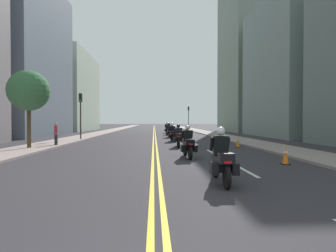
{
  "coord_description": "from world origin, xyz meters",
  "views": [
    {
      "loc": [
        -0.07,
        -1.57,
        1.81
      ],
      "look_at": [
        1.42,
        26.72,
        1.3
      ],
      "focal_mm": 28.8,
      "sensor_mm": 36.0,
      "label": 1
    }
  ],
  "objects_px": {
    "motorcycle_2": "(178,138)",
    "motorcycle_3": "(172,134)",
    "motorcycle_6": "(167,129)",
    "traffic_light_far": "(188,114)",
    "motorcycle_4": "(169,132)",
    "motorcycle_1": "(188,145)",
    "traffic_light_near": "(81,108)",
    "pedestrian_0": "(56,134)",
    "street_tree_0": "(29,91)",
    "motorcycle_0": "(221,160)",
    "traffic_cone_0": "(285,155)",
    "motorcycle_5": "(168,130)",
    "traffic_cone_1": "(238,142)"
  },
  "relations": [
    {
      "from": "motorcycle_5",
      "to": "motorcycle_2",
      "type": "bearing_deg",
      "value": -88.84
    },
    {
      "from": "motorcycle_2",
      "to": "motorcycle_3",
      "type": "relative_size",
      "value": 0.99
    },
    {
      "from": "motorcycle_6",
      "to": "traffic_cone_1",
      "type": "height_order",
      "value": "motorcycle_6"
    },
    {
      "from": "motorcycle_2",
      "to": "motorcycle_3",
      "type": "xyz_separation_m",
      "value": [
        -0.09,
        4.87,
        0.01
      ]
    },
    {
      "from": "motorcycle_4",
      "to": "traffic_cone_1",
      "type": "height_order",
      "value": "motorcycle_4"
    },
    {
      "from": "motorcycle_0",
      "to": "pedestrian_0",
      "type": "relative_size",
      "value": 1.26
    },
    {
      "from": "motorcycle_2",
      "to": "traffic_light_near",
      "type": "relative_size",
      "value": 0.51
    },
    {
      "from": "traffic_light_far",
      "to": "pedestrian_0",
      "type": "distance_m",
      "value": 37.67
    },
    {
      "from": "motorcycle_3",
      "to": "pedestrian_0",
      "type": "relative_size",
      "value": 1.31
    },
    {
      "from": "motorcycle_1",
      "to": "traffic_cone_0",
      "type": "xyz_separation_m",
      "value": [
        3.85,
        -2.15,
        -0.26
      ]
    },
    {
      "from": "motorcycle_1",
      "to": "street_tree_0",
      "type": "bearing_deg",
      "value": 152.61
    },
    {
      "from": "traffic_light_near",
      "to": "traffic_light_far",
      "type": "distance_m",
      "value": 31.96
    },
    {
      "from": "traffic_cone_1",
      "to": "traffic_light_near",
      "type": "bearing_deg",
      "value": 149.48
    },
    {
      "from": "motorcycle_1",
      "to": "motorcycle_2",
      "type": "height_order",
      "value": "motorcycle_1"
    },
    {
      "from": "motorcycle_4",
      "to": "traffic_light_far",
      "type": "height_order",
      "value": "traffic_light_far"
    },
    {
      "from": "motorcycle_3",
      "to": "traffic_light_near",
      "type": "height_order",
      "value": "traffic_light_near"
    },
    {
      "from": "pedestrian_0",
      "to": "street_tree_0",
      "type": "relative_size",
      "value": 0.35
    },
    {
      "from": "street_tree_0",
      "to": "traffic_light_near",
      "type": "bearing_deg",
      "value": 82.56
    },
    {
      "from": "motorcycle_2",
      "to": "pedestrian_0",
      "type": "relative_size",
      "value": 1.3
    },
    {
      "from": "traffic_light_near",
      "to": "traffic_light_far",
      "type": "xyz_separation_m",
      "value": [
        13.95,
        28.76,
        0.23
      ]
    },
    {
      "from": "motorcycle_6",
      "to": "traffic_light_far",
      "type": "height_order",
      "value": "traffic_light_far"
    },
    {
      "from": "motorcycle_1",
      "to": "motorcycle_6",
      "type": "xyz_separation_m",
      "value": [
        0.25,
        26.68,
        -0.02
      ]
    },
    {
      "from": "motorcycle_5",
      "to": "traffic_cone_1",
      "type": "xyz_separation_m",
      "value": [
        3.91,
        -16.59,
        -0.26
      ]
    },
    {
      "from": "motorcycle_4",
      "to": "traffic_light_far",
      "type": "relative_size",
      "value": 0.46
    },
    {
      "from": "traffic_cone_1",
      "to": "street_tree_0",
      "type": "bearing_deg",
      "value": -177.22
    },
    {
      "from": "motorcycle_3",
      "to": "traffic_light_far",
      "type": "height_order",
      "value": "traffic_light_far"
    },
    {
      "from": "motorcycle_2",
      "to": "traffic_light_far",
      "type": "xyz_separation_m",
      "value": [
        5.32,
        35.72,
        2.64
      ]
    },
    {
      "from": "motorcycle_2",
      "to": "motorcycle_5",
      "type": "height_order",
      "value": "motorcycle_5"
    },
    {
      "from": "motorcycle_0",
      "to": "traffic_light_far",
      "type": "relative_size",
      "value": 0.46
    },
    {
      "from": "pedestrian_0",
      "to": "street_tree_0",
      "type": "xyz_separation_m",
      "value": [
        -0.96,
        -2.05,
        2.83
      ]
    },
    {
      "from": "motorcycle_0",
      "to": "motorcycle_5",
      "type": "height_order",
      "value": "motorcycle_5"
    },
    {
      "from": "motorcycle_0",
      "to": "pedestrian_0",
      "type": "distance_m",
      "value": 14.95
    },
    {
      "from": "motorcycle_3",
      "to": "street_tree_0",
      "type": "xyz_separation_m",
      "value": [
        -9.59,
        -6.06,
        3.07
      ]
    },
    {
      "from": "motorcycle_5",
      "to": "traffic_cone_0",
      "type": "bearing_deg",
      "value": -79.61
    },
    {
      "from": "pedestrian_0",
      "to": "street_tree_0",
      "type": "distance_m",
      "value": 3.62
    },
    {
      "from": "motorcycle_2",
      "to": "motorcycle_4",
      "type": "height_order",
      "value": "motorcycle_2"
    },
    {
      "from": "motorcycle_2",
      "to": "pedestrian_0",
      "type": "height_order",
      "value": "pedestrian_0"
    },
    {
      "from": "motorcycle_2",
      "to": "motorcycle_5",
      "type": "bearing_deg",
      "value": 91.89
    },
    {
      "from": "motorcycle_3",
      "to": "motorcycle_4",
      "type": "bearing_deg",
      "value": 87.58
    },
    {
      "from": "motorcycle_6",
      "to": "street_tree_0",
      "type": "relative_size",
      "value": 0.44
    },
    {
      "from": "pedestrian_0",
      "to": "motorcycle_1",
      "type": "bearing_deg",
      "value": 37.91
    },
    {
      "from": "motorcycle_0",
      "to": "traffic_light_far",
      "type": "xyz_separation_m",
      "value": [
        5.08,
        46.83,
        2.61
      ]
    },
    {
      "from": "motorcycle_3",
      "to": "motorcycle_4",
      "type": "distance_m",
      "value": 5.71
    },
    {
      "from": "motorcycle_0",
      "to": "motorcycle_4",
      "type": "relative_size",
      "value": 1.01
    },
    {
      "from": "traffic_light_far",
      "to": "street_tree_0",
      "type": "relative_size",
      "value": 0.95
    },
    {
      "from": "traffic_cone_0",
      "to": "traffic_light_far",
      "type": "bearing_deg",
      "value": 87.99
    },
    {
      "from": "traffic_cone_0",
      "to": "motorcycle_0",
      "type": "bearing_deg",
      "value": -137.22
    },
    {
      "from": "traffic_cone_0",
      "to": "traffic_light_far",
      "type": "distance_m",
      "value": 43.66
    },
    {
      "from": "motorcycle_6",
      "to": "pedestrian_0",
      "type": "bearing_deg",
      "value": -114.2
    },
    {
      "from": "motorcycle_0",
      "to": "traffic_light_near",
      "type": "height_order",
      "value": "traffic_light_near"
    }
  ]
}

